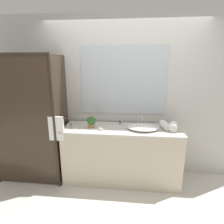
# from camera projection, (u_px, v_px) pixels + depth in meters

# --- Properties ---
(ground_plane) EXTENTS (8.00, 8.00, 0.00)m
(ground_plane) POSITION_uv_depth(u_px,v_px,m) (121.00, 179.00, 3.06)
(ground_plane) COLOR silver
(wall_back_with_mirror) EXTENTS (4.40, 0.06, 2.60)m
(wall_back_with_mirror) POSITION_uv_depth(u_px,v_px,m) (123.00, 98.00, 3.05)
(wall_back_with_mirror) COLOR silver
(wall_back_with_mirror) RESTS_ON ground_plane
(vanity_cabinet) EXTENTS (1.80, 0.58, 0.90)m
(vanity_cabinet) POSITION_uv_depth(u_px,v_px,m) (121.00, 154.00, 2.95)
(vanity_cabinet) COLOR beige
(vanity_cabinet) RESTS_ON ground_plane
(shower_enclosure) EXTENTS (1.20, 0.59, 2.00)m
(shower_enclosure) POSITION_uv_depth(u_px,v_px,m) (36.00, 121.00, 2.74)
(shower_enclosure) COLOR #2D2319
(shower_enclosure) RESTS_ON ground_plane
(sink_basin) EXTENTS (0.47, 0.36, 0.06)m
(sink_basin) POSITION_uv_depth(u_px,v_px,m) (143.00, 127.00, 2.77)
(sink_basin) COLOR white
(sink_basin) RESTS_ON vanity_cabinet
(faucet) EXTENTS (0.17, 0.16, 0.14)m
(faucet) POSITION_uv_depth(u_px,v_px,m) (142.00, 122.00, 2.93)
(faucet) COLOR silver
(faucet) RESTS_ON vanity_cabinet
(potted_plant) EXTENTS (0.14, 0.14, 0.17)m
(potted_plant) POSITION_uv_depth(u_px,v_px,m) (91.00, 121.00, 2.83)
(potted_plant) COLOR #B77A51
(potted_plant) RESTS_ON vanity_cabinet
(soap_dish) EXTENTS (0.10, 0.07, 0.04)m
(soap_dish) POSITION_uv_depth(u_px,v_px,m) (100.00, 129.00, 2.74)
(soap_dish) COLOR silver
(soap_dish) RESTS_ON vanity_cabinet
(amenity_bottle_shampoo) EXTENTS (0.03, 0.03, 0.09)m
(amenity_bottle_shampoo) POSITION_uv_depth(u_px,v_px,m) (120.00, 122.00, 2.99)
(amenity_bottle_shampoo) COLOR #4C7056
(amenity_bottle_shampoo) RESTS_ON vanity_cabinet
(amenity_bottle_conditioner) EXTENTS (0.03, 0.03, 0.08)m
(amenity_bottle_conditioner) POSITION_uv_depth(u_px,v_px,m) (71.00, 126.00, 2.79)
(amenity_bottle_conditioner) COLOR #4C7056
(amenity_bottle_conditioner) RESTS_ON vanity_cabinet
(rolled_towel_near_edge) EXTENTS (0.16, 0.24, 0.12)m
(rolled_towel_near_edge) POSITION_uv_depth(u_px,v_px,m) (173.00, 126.00, 2.72)
(rolled_towel_near_edge) COLOR white
(rolled_towel_near_edge) RESTS_ON vanity_cabinet
(rolled_towel_middle) EXTENTS (0.16, 0.22, 0.11)m
(rolled_towel_middle) POSITION_uv_depth(u_px,v_px,m) (165.00, 125.00, 2.77)
(rolled_towel_middle) COLOR white
(rolled_towel_middle) RESTS_ON vanity_cabinet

